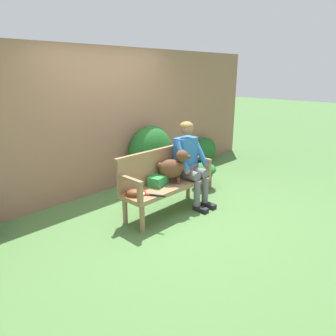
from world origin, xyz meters
TOP-DOWN VIEW (x-y plane):
  - ground_plane at (0.00, 0.00)m, footprint 40.00×40.00m
  - brick_garden_fence at (0.00, 1.60)m, footprint 8.00×0.30m
  - hedge_bush_mid_right at (0.79, 1.22)m, footprint 0.97×0.69m
  - hedge_bush_far_left at (2.53, 1.27)m, footprint 0.70×0.42m
  - garden_bench at (0.00, 0.00)m, footprint 1.51×0.48m
  - bench_backrest at (0.00, 0.21)m, footprint 1.55×0.06m
  - bench_armrest_left_end at (-0.72, -0.09)m, footprint 0.06×0.48m
  - bench_armrest_right_end at (0.72, -0.09)m, footprint 0.06×0.48m
  - person_seated at (0.47, -0.01)m, footprint 0.56×0.64m
  - dog_on_bench at (0.11, -0.01)m, footprint 0.45×0.44m
  - tennis_racket at (-0.57, 0.02)m, footprint 0.40×0.57m
  - baseball_glove at (-0.63, 0.01)m, footprint 0.28×0.26m
  - sports_bag at (-0.13, 0.08)m, footprint 0.32×0.26m
  - potted_plant at (1.21, 0.26)m, footprint 0.43×0.43m

SIDE VIEW (x-z plane):
  - ground_plane at x=0.00m, z-range 0.00..0.00m
  - potted_plant at x=1.21m, z-range 0.04..0.51m
  - hedge_bush_far_left at x=2.53m, z-range 0.00..0.58m
  - garden_bench at x=0.00m, z-range 0.16..0.61m
  - tennis_racket at x=-0.57m, z-range 0.45..0.48m
  - baseball_glove at x=-0.63m, z-range 0.45..0.54m
  - sports_bag at x=-0.13m, z-range 0.45..0.59m
  - hedge_bush_mid_right at x=0.79m, z-range 0.00..1.08m
  - bench_armrest_left_end at x=-0.72m, z-range 0.51..0.79m
  - bench_armrest_right_end at x=0.72m, z-range 0.51..0.79m
  - dog_on_bench at x=0.11m, z-range 0.45..0.95m
  - bench_backrest at x=0.00m, z-range 0.46..0.96m
  - person_seated at x=0.47m, z-range 0.06..1.39m
  - brick_garden_fence at x=0.00m, z-range 0.00..2.45m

